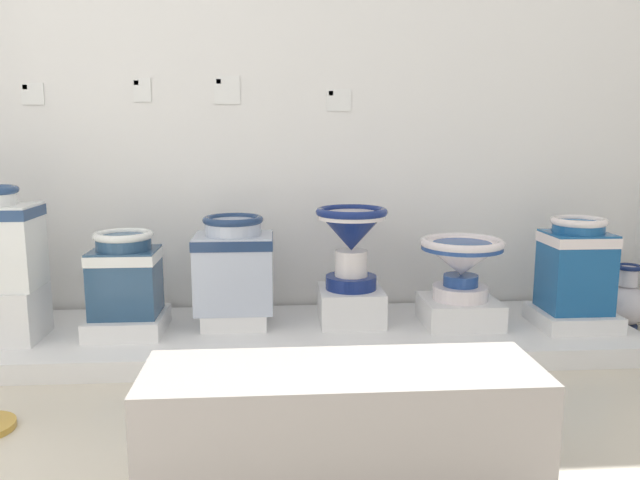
% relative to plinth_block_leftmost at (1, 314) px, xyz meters
% --- Properties ---
extents(wall_back, '(4.18, 0.06, 2.96)m').
position_rel_plinth_block_leftmost_xyz_m(wall_back, '(1.40, 0.54, 1.26)').
color(wall_back, white).
rests_on(wall_back, ground_plane).
extents(display_platform, '(3.38, 0.83, 0.09)m').
position_rel_plinth_block_leftmost_xyz_m(display_platform, '(1.40, 0.07, -0.17)').
color(display_platform, white).
rests_on(display_platform, ground_plane).
extents(plinth_block_leftmost, '(0.37, 0.31, 0.25)m').
position_rel_plinth_block_leftmost_xyz_m(plinth_block_leftmost, '(0.00, 0.00, 0.00)').
color(plinth_block_leftmost, white).
rests_on(plinth_block_leftmost, display_platform).
extents(plinth_block_slender_white, '(0.36, 0.38, 0.09)m').
position_rel_plinth_block_leftmost_xyz_m(plinth_block_slender_white, '(0.57, 0.07, -0.08)').
color(plinth_block_slender_white, white).
rests_on(plinth_block_slender_white, display_platform).
extents(antique_toilet_slender_white, '(0.32, 0.28, 0.41)m').
position_rel_plinth_block_leftmost_xyz_m(antique_toilet_slender_white, '(0.57, 0.07, 0.18)').
color(antique_toilet_slender_white, navy).
rests_on(antique_toilet_slender_white, plinth_block_slender_white).
extents(plinth_block_rightmost, '(0.32, 0.30, 0.08)m').
position_rel_plinth_block_leftmost_xyz_m(plinth_block_rightmost, '(1.09, 0.15, -0.08)').
color(plinth_block_rightmost, white).
rests_on(plinth_block_rightmost, display_platform).
extents(antique_toilet_rightmost, '(0.39, 0.31, 0.48)m').
position_rel_plinth_block_leftmost_xyz_m(antique_toilet_rightmost, '(1.09, 0.15, 0.20)').
color(antique_toilet_rightmost, silver).
rests_on(antique_toilet_rightmost, plinth_block_rightmost).
extents(plinth_block_tall_cobalt, '(0.32, 0.34, 0.18)m').
position_rel_plinth_block_leftmost_xyz_m(plinth_block_tall_cobalt, '(1.68, 0.16, -0.04)').
color(plinth_block_tall_cobalt, white).
rests_on(plinth_block_tall_cobalt, display_platform).
extents(antique_toilet_tall_cobalt, '(0.36, 0.36, 0.42)m').
position_rel_plinth_block_leftmost_xyz_m(antique_toilet_tall_cobalt, '(1.68, 0.16, 0.33)').
color(antique_toilet_tall_cobalt, navy).
rests_on(antique_toilet_tall_cobalt, plinth_block_tall_cobalt).
extents(plinth_block_pale_glazed, '(0.38, 0.35, 0.13)m').
position_rel_plinth_block_leftmost_xyz_m(plinth_block_pale_glazed, '(2.23, 0.09, -0.06)').
color(plinth_block_pale_glazed, white).
rests_on(plinth_block_pale_glazed, display_platform).
extents(antique_toilet_pale_glazed, '(0.42, 0.42, 0.31)m').
position_rel_plinth_block_leftmost_xyz_m(antique_toilet_pale_glazed, '(2.23, 0.09, 0.21)').
color(antique_toilet_pale_glazed, white).
rests_on(antique_toilet_pale_glazed, plinth_block_pale_glazed).
extents(plinth_block_squat_floral, '(0.38, 0.37, 0.08)m').
position_rel_plinth_block_leftmost_xyz_m(plinth_block_squat_floral, '(2.80, 0.02, -0.09)').
color(plinth_block_squat_floral, white).
rests_on(plinth_block_squat_floral, display_platform).
extents(antique_toilet_squat_floral, '(0.31, 0.28, 0.47)m').
position_rel_plinth_block_leftmost_xyz_m(antique_toilet_squat_floral, '(2.80, 0.02, 0.20)').
color(antique_toilet_squat_floral, '#1A5592').
rests_on(antique_toilet_squat_floral, plinth_block_squat_floral).
extents(info_placard_first, '(0.11, 0.01, 0.11)m').
position_rel_plinth_block_leftmost_xyz_m(info_placard_first, '(0.04, 0.50, 1.04)').
color(info_placard_first, white).
extents(info_placard_second, '(0.09, 0.01, 0.12)m').
position_rel_plinth_block_leftmost_xyz_m(info_placard_second, '(0.60, 0.50, 1.06)').
color(info_placard_second, white).
extents(info_placard_third, '(0.14, 0.01, 0.15)m').
position_rel_plinth_block_leftmost_xyz_m(info_placard_third, '(1.05, 0.50, 1.07)').
color(info_placard_third, white).
extents(info_placard_fourth, '(0.13, 0.01, 0.12)m').
position_rel_plinth_block_leftmost_xyz_m(info_placard_fourth, '(1.65, 0.50, 1.02)').
color(info_placard_fourth, white).
extents(decorative_vase_companion, '(0.24, 0.24, 0.36)m').
position_rel_plinth_block_leftmost_xyz_m(decorative_vase_companion, '(3.19, 0.21, -0.07)').
color(decorative_vase_companion, navy).
rests_on(decorative_vase_companion, ground_plane).
extents(museum_bench, '(1.14, 0.36, 0.40)m').
position_rel_plinth_block_leftmost_xyz_m(museum_bench, '(1.49, -1.24, -0.02)').
color(museum_bench, gray).
rests_on(museum_bench, ground_plane).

